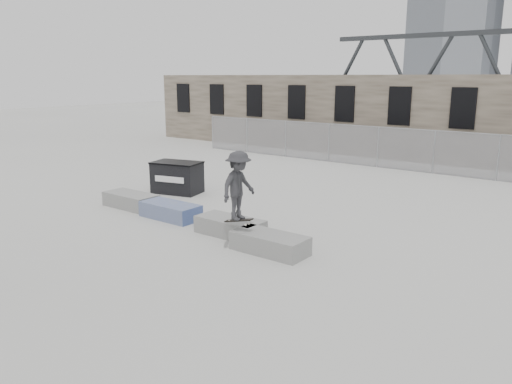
# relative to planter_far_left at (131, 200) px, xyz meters

# --- Properties ---
(ground) EXTENTS (120.00, 120.00, 0.00)m
(ground) POSITION_rel_planter_far_left_xyz_m (3.49, -0.03, -0.27)
(ground) COLOR #B8B8B3
(ground) RESTS_ON ground
(stone_wall) EXTENTS (36.00, 2.58, 4.50)m
(stone_wall) POSITION_rel_planter_far_left_xyz_m (3.49, 16.21, 1.99)
(stone_wall) COLOR brown
(stone_wall) RESTS_ON ground
(chainlink_fence) EXTENTS (22.06, 0.06, 2.02)m
(chainlink_fence) POSITION_rel_planter_far_left_xyz_m (3.49, 12.47, 0.77)
(chainlink_fence) COLOR gray
(chainlink_fence) RESTS_ON ground
(planter_far_left) EXTENTS (2.00, 0.90, 0.49)m
(planter_far_left) POSITION_rel_planter_far_left_xyz_m (0.00, 0.00, 0.00)
(planter_far_left) COLOR gray
(planter_far_left) RESTS_ON ground
(planter_center_left) EXTENTS (2.00, 0.90, 0.49)m
(planter_center_left) POSITION_rel_planter_far_left_xyz_m (2.11, -0.13, 0.00)
(planter_center_left) COLOR #2D4488
(planter_center_left) RESTS_ON ground
(planter_center_right) EXTENTS (2.00, 0.90, 0.49)m
(planter_center_right) POSITION_rel_planter_far_left_xyz_m (4.73, -0.27, 0.00)
(planter_center_right) COLOR gray
(planter_center_right) RESTS_ON ground
(planter_offset) EXTENTS (2.00, 0.90, 0.49)m
(planter_offset) POSITION_rel_planter_far_left_xyz_m (6.47, -0.76, 0.00)
(planter_offset) COLOR gray
(planter_offset) RESTS_ON ground
(dumpster) EXTENTS (2.06, 1.55, 1.21)m
(dumpster) POSITION_rel_planter_far_left_xyz_m (-0.33, 2.53, 0.35)
(dumpster) COLOR black
(dumpster) RESTS_ON ground
(skateboarder) EXTENTS (0.81, 1.16, 1.91)m
(skateboarder) POSITION_rel_planter_far_left_xyz_m (5.63, -0.98, 1.41)
(skateboarder) COLOR #2E2E31
(skateboarder) RESTS_ON ground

